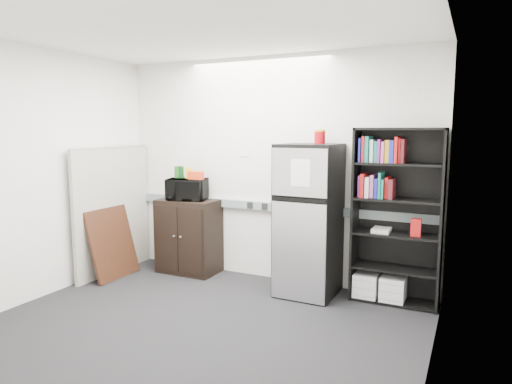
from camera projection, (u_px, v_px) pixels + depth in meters
floor at (192, 332)px, 4.15m from camera, size 4.00×4.00×0.00m
wall_back at (270, 170)px, 5.52m from camera, size 4.00×0.02×2.70m
wall_right at (434, 201)px, 3.10m from camera, size 0.02×3.50×2.70m
wall_left at (31, 175)px, 4.82m from camera, size 0.02×3.50×2.70m
ceiling at (186, 24)px, 3.78m from camera, size 4.00×3.50×0.02m
electrical_raceway at (269, 207)px, 5.56m from camera, size 3.92×0.05×0.10m
wall_note at (244, 152)px, 5.64m from camera, size 0.14×0.00×0.10m
bookshelf at (395, 212)px, 4.76m from camera, size 0.90×0.34×1.85m
cubicle_partition at (113, 210)px, 5.82m from camera, size 0.06×1.30×1.62m
cabinet at (189, 236)px, 5.87m from camera, size 0.76×0.50×0.95m
microwave at (187, 189)px, 5.77m from camera, size 0.56×0.46×0.27m
snack_box_a at (178, 172)px, 5.84m from camera, size 0.07×0.06×0.15m
snack_box_b at (180, 172)px, 5.83m from camera, size 0.08×0.06×0.15m
snack_box_c at (189, 173)px, 5.77m from camera, size 0.08×0.06×0.14m
snack_bag at (196, 175)px, 5.67m from camera, size 0.18×0.10×0.10m
refrigerator at (309, 220)px, 5.04m from camera, size 0.64×0.66×1.68m
coffee_can at (320, 136)px, 5.00m from camera, size 0.12×0.12×0.17m
framed_poster at (112, 242)px, 5.65m from camera, size 0.26×0.69×0.87m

